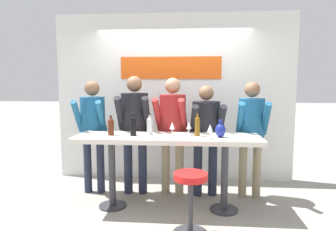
{
  "coord_description": "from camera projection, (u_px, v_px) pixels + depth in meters",
  "views": [
    {
      "loc": [
        0.32,
        -3.73,
        1.65
      ],
      "look_at": [
        0.0,
        0.09,
        1.21
      ],
      "focal_mm": 32.0,
      "sensor_mm": 36.0,
      "label": 1
    }
  ],
  "objects": [
    {
      "name": "wine_glass_0",
      "position": [
        210.0,
        128.0,
        3.6
      ],
      "size": [
        0.07,
        0.07,
        0.18
      ],
      "color": "silver",
      "rests_on": "tasting_table"
    },
    {
      "name": "person_center",
      "position": [
        206.0,
        129.0,
        4.26
      ],
      "size": [
        0.51,
        0.58,
        1.59
      ],
      "rotation": [
        0.0,
        0.0,
        0.11
      ],
      "color": "#23283D",
      "rests_on": "ground_plane"
    },
    {
      "name": "wine_bottle_0",
      "position": [
        197.0,
        125.0,
        3.78
      ],
      "size": [
        0.06,
        0.06,
        0.3
      ],
      "color": "brown",
      "rests_on": "tasting_table"
    },
    {
      "name": "wine_bottle_1",
      "position": [
        111.0,
        126.0,
        3.84
      ],
      "size": [
        0.08,
        0.08,
        0.25
      ],
      "color": "#4C1E0F",
      "rests_on": "tasting_table"
    },
    {
      "name": "person_far_left",
      "position": [
        93.0,
        124.0,
        4.36
      ],
      "size": [
        0.44,
        0.53,
        1.66
      ],
      "rotation": [
        0.0,
        0.0,
        0.04
      ],
      "color": "#23283D",
      "rests_on": "ground_plane"
    },
    {
      "name": "wine_bottle_2",
      "position": [
        133.0,
        125.0,
        3.8
      ],
      "size": [
        0.08,
        0.08,
        0.29
      ],
      "color": "black",
      "rests_on": "tasting_table"
    },
    {
      "name": "tasting_table",
      "position": [
        167.0,
        147.0,
        3.82
      ],
      "size": [
        2.35,
        0.63,
        0.96
      ],
      "color": "silver",
      "rests_on": "ground_plane"
    },
    {
      "name": "wine_glass_2",
      "position": [
        189.0,
        126.0,
        3.81
      ],
      "size": [
        0.07,
        0.07,
        0.18
      ],
      "color": "silver",
      "rests_on": "tasting_table"
    },
    {
      "name": "wine_glass_1",
      "position": [
        172.0,
        126.0,
        3.79
      ],
      "size": [
        0.07,
        0.07,
        0.18
      ],
      "color": "silver",
      "rests_on": "tasting_table"
    },
    {
      "name": "decorative_vase",
      "position": [
        220.0,
        130.0,
        3.69
      ],
      "size": [
        0.13,
        0.13,
        0.22
      ],
      "color": "navy",
      "rests_on": "tasting_table"
    },
    {
      "name": "back_wall",
      "position": [
        174.0,
        98.0,
        5.02
      ],
      "size": [
        3.95,
        0.12,
        2.76
      ],
      "color": "silver",
      "rests_on": "ground_plane"
    },
    {
      "name": "person_center_left",
      "position": [
        172.0,
        123.0,
        4.29
      ],
      "size": [
        0.5,
        0.59,
        1.7
      ],
      "rotation": [
        0.0,
        0.0,
        -0.14
      ],
      "color": "gray",
      "rests_on": "ground_plane"
    },
    {
      "name": "wine_bottle_3",
      "position": [
        150.0,
        125.0,
        3.86
      ],
      "size": [
        0.07,
        0.07,
        0.27
      ],
      "color": "#B7BCC1",
      "rests_on": "tasting_table"
    },
    {
      "name": "person_left",
      "position": [
        135.0,
        122.0,
        4.32
      ],
      "size": [
        0.48,
        0.57,
        1.73
      ],
      "rotation": [
        0.0,
        0.0,
        0.05
      ],
      "color": "#23283D",
      "rests_on": "ground_plane"
    },
    {
      "name": "ground_plane",
      "position": [
        167.0,
        208.0,
        3.91
      ],
      "size": [
        40.0,
        40.0,
        0.0
      ],
      "primitive_type": "plane",
      "color": "gray"
    },
    {
      "name": "person_center_right",
      "position": [
        251.0,
        127.0,
        4.18
      ],
      "size": [
        0.44,
        0.53,
        1.65
      ],
      "rotation": [
        0.0,
        0.0,
        -0.05
      ],
      "color": "gray",
      "rests_on": "ground_plane"
    },
    {
      "name": "bar_stool",
      "position": [
        190.0,
        194.0,
        3.19
      ],
      "size": [
        0.38,
        0.38,
        0.69
      ],
      "color": "#333338",
      "rests_on": "ground_plane"
    }
  ]
}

